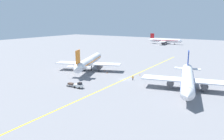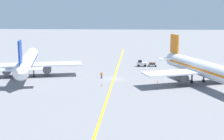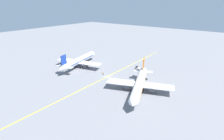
% 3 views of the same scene
% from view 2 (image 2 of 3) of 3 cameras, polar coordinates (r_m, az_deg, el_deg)
% --- Properties ---
extents(ground_plane, '(400.00, 400.00, 0.00)m').
position_cam_2_polar(ground_plane, '(78.55, 0.33, -1.60)').
color(ground_plane, slate).
extents(apron_yellow_centreline, '(1.29, 120.00, 0.01)m').
position_cam_2_polar(apron_yellow_centreline, '(78.55, 0.33, -1.59)').
color(apron_yellow_centreline, yellow).
rests_on(apron_yellow_centreline, ground).
extents(airplane_at_gate, '(27.98, 34.16, 10.60)m').
position_cam_2_polar(airplane_at_gate, '(74.75, 16.16, 0.22)').
color(airplane_at_gate, white).
rests_on(airplane_at_gate, ground).
extents(airplane_adjacent_stand, '(28.44, 35.18, 10.60)m').
position_cam_2_polar(airplane_adjacent_stand, '(83.98, -15.21, 1.41)').
color(airplane_adjacent_stand, white).
rests_on(airplane_adjacent_stand, ground).
extents(baggage_tug_white, '(3.04, 1.82, 2.11)m').
position_cam_2_polar(baggage_tug_white, '(95.76, 5.41, 1.19)').
color(baggage_tug_white, white).
rests_on(baggage_tug_white, ground).
extents(baggage_cart_trailing, '(2.64, 1.47, 1.24)m').
position_cam_2_polar(baggage_cart_trailing, '(96.01, 7.37, 1.08)').
color(baggage_cart_trailing, gray).
rests_on(baggage_cart_trailing, ground).
extents(ground_crew_worker, '(0.58, 0.25, 1.68)m').
position_cam_2_polar(ground_crew_worker, '(78.68, -1.94, -0.90)').
color(ground_crew_worker, '#23232D').
rests_on(ground_crew_worker, ground).
extents(traffic_cone_near_nose, '(0.32, 0.32, 0.55)m').
position_cam_2_polar(traffic_cone_near_nose, '(74.83, 8.31, -2.13)').
color(traffic_cone_near_nose, orange).
rests_on(traffic_cone_near_nose, ground).
extents(traffic_cone_mid_apron, '(0.32, 0.32, 0.55)m').
position_cam_2_polar(traffic_cone_mid_apron, '(70.93, -1.88, -2.75)').
color(traffic_cone_mid_apron, orange).
rests_on(traffic_cone_mid_apron, ground).
extents(traffic_cone_by_wingtip, '(0.32, 0.32, 0.55)m').
position_cam_2_polar(traffic_cone_by_wingtip, '(72.40, 11.04, -2.66)').
color(traffic_cone_by_wingtip, orange).
rests_on(traffic_cone_by_wingtip, ground).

